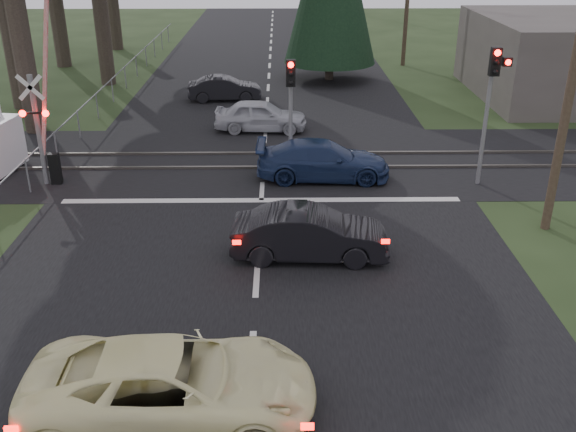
{
  "coord_description": "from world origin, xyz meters",
  "views": [
    {
      "loc": [
        0.61,
        -11.1,
        8.27
      ],
      "look_at": [
        0.82,
        4.13,
        1.3
      ],
      "focal_mm": 40.0,
      "sensor_mm": 36.0,
      "label": 1
    }
  ],
  "objects_px": {
    "traffic_signal_center": "(291,97)",
    "blue_sedan": "(323,160)",
    "utility_pole_near": "(574,69)",
    "traffic_signal_right": "(492,90)",
    "dark_hatchback": "(310,234)",
    "silver_car": "(261,116)",
    "cream_coupe": "(172,385)",
    "dark_car_far": "(225,89)",
    "crossing_signal": "(45,127)"
  },
  "relations": [
    {
      "from": "crossing_signal",
      "to": "dark_hatchback",
      "type": "bearing_deg",
      "value": -32.34
    },
    {
      "from": "silver_car",
      "to": "crossing_signal",
      "type": "bearing_deg",
      "value": 134.19
    },
    {
      "from": "dark_hatchback",
      "to": "crossing_signal",
      "type": "bearing_deg",
      "value": 60.57
    },
    {
      "from": "utility_pole_near",
      "to": "blue_sedan",
      "type": "height_order",
      "value": "utility_pole_near"
    },
    {
      "from": "traffic_signal_center",
      "to": "utility_pole_near",
      "type": "relative_size",
      "value": 0.46
    },
    {
      "from": "utility_pole_near",
      "to": "blue_sedan",
      "type": "xyz_separation_m",
      "value": [
        -6.37,
        4.18,
        -4.05
      ]
    },
    {
      "from": "crossing_signal",
      "to": "cream_coupe",
      "type": "bearing_deg",
      "value": -63.08
    },
    {
      "from": "silver_car",
      "to": "blue_sedan",
      "type": "distance_m",
      "value": 6.23
    },
    {
      "from": "dark_hatchback",
      "to": "blue_sedan",
      "type": "xyz_separation_m",
      "value": [
        0.73,
        5.88,
        -0.01
      ]
    },
    {
      "from": "silver_car",
      "to": "dark_car_far",
      "type": "distance_m",
      "value": 5.66
    },
    {
      "from": "utility_pole_near",
      "to": "traffic_signal_center",
      "type": "bearing_deg",
      "value": 148.05
    },
    {
      "from": "dark_hatchback",
      "to": "blue_sedan",
      "type": "distance_m",
      "value": 5.93
    },
    {
      "from": "traffic_signal_right",
      "to": "silver_car",
      "type": "bearing_deg",
      "value": 140.07
    },
    {
      "from": "traffic_signal_right",
      "to": "dark_hatchback",
      "type": "relative_size",
      "value": 1.13
    },
    {
      "from": "crossing_signal",
      "to": "dark_hatchback",
      "type": "relative_size",
      "value": 1.67
    },
    {
      "from": "utility_pole_near",
      "to": "dark_hatchback",
      "type": "xyz_separation_m",
      "value": [
        -7.1,
        -1.71,
        -4.04
      ]
    },
    {
      "from": "traffic_signal_center",
      "to": "dark_hatchback",
      "type": "relative_size",
      "value": 0.98
    },
    {
      "from": "traffic_signal_center",
      "to": "cream_coupe",
      "type": "distance_m",
      "value": 12.93
    },
    {
      "from": "silver_car",
      "to": "dark_hatchback",
      "type": "bearing_deg",
      "value": -169.1
    },
    {
      "from": "dark_car_far",
      "to": "dark_hatchback",
      "type": "bearing_deg",
      "value": -172.48
    },
    {
      "from": "dark_hatchback",
      "to": "blue_sedan",
      "type": "bearing_deg",
      "value": -4.17
    },
    {
      "from": "silver_car",
      "to": "blue_sedan",
      "type": "relative_size",
      "value": 0.85
    },
    {
      "from": "traffic_signal_right",
      "to": "dark_car_far",
      "type": "height_order",
      "value": "traffic_signal_right"
    },
    {
      "from": "crossing_signal",
      "to": "traffic_signal_center",
      "type": "distance_m",
      "value": 8.36
    },
    {
      "from": "dark_hatchback",
      "to": "silver_car",
      "type": "height_order",
      "value": "dark_hatchback"
    },
    {
      "from": "dark_car_far",
      "to": "cream_coupe",
      "type": "bearing_deg",
      "value": 177.64
    },
    {
      "from": "cream_coupe",
      "to": "silver_car",
      "type": "bearing_deg",
      "value": -5.01
    },
    {
      "from": "traffic_signal_center",
      "to": "utility_pole_near",
      "type": "height_order",
      "value": "utility_pole_near"
    },
    {
      "from": "dark_hatchback",
      "to": "traffic_signal_right",
      "type": "bearing_deg",
      "value": -46.96
    },
    {
      "from": "cream_coupe",
      "to": "traffic_signal_right",
      "type": "bearing_deg",
      "value": -39.44
    },
    {
      "from": "dark_hatchback",
      "to": "silver_car",
      "type": "distance_m",
      "value": 11.77
    },
    {
      "from": "cream_coupe",
      "to": "silver_car",
      "type": "distance_m",
      "value": 17.86
    },
    {
      "from": "dark_hatchback",
      "to": "dark_car_far",
      "type": "height_order",
      "value": "dark_hatchback"
    },
    {
      "from": "utility_pole_near",
      "to": "dark_car_far",
      "type": "height_order",
      "value": "utility_pole_near"
    },
    {
      "from": "traffic_signal_right",
      "to": "cream_coupe",
      "type": "bearing_deg",
      "value": -128.14
    },
    {
      "from": "silver_car",
      "to": "blue_sedan",
      "type": "height_order",
      "value": "blue_sedan"
    },
    {
      "from": "utility_pole_near",
      "to": "traffic_signal_right",
      "type": "bearing_deg",
      "value": 105.34
    },
    {
      "from": "crossing_signal",
      "to": "dark_car_far",
      "type": "height_order",
      "value": "crossing_signal"
    },
    {
      "from": "crossing_signal",
      "to": "traffic_signal_right",
      "type": "height_order",
      "value": "crossing_signal"
    },
    {
      "from": "blue_sedan",
      "to": "crossing_signal",
      "type": "bearing_deg",
      "value": 94.08
    },
    {
      "from": "cream_coupe",
      "to": "dark_hatchback",
      "type": "xyz_separation_m",
      "value": [
        2.76,
        6.16,
        -0.04
      ]
    },
    {
      "from": "traffic_signal_center",
      "to": "dark_hatchback",
      "type": "distance_m",
      "value": 6.74
    },
    {
      "from": "crossing_signal",
      "to": "traffic_signal_center",
      "type": "relative_size",
      "value": 1.7
    },
    {
      "from": "crossing_signal",
      "to": "traffic_signal_right",
      "type": "bearing_deg",
      "value": -1.21
    },
    {
      "from": "dark_hatchback",
      "to": "cream_coupe",
      "type": "bearing_deg",
      "value": 158.77
    },
    {
      "from": "cream_coupe",
      "to": "utility_pole_near",
      "type": "bearing_deg",
      "value": -52.71
    },
    {
      "from": "traffic_signal_center",
      "to": "blue_sedan",
      "type": "height_order",
      "value": "traffic_signal_center"
    },
    {
      "from": "dark_car_far",
      "to": "silver_car",
      "type": "bearing_deg",
      "value": -163.99
    },
    {
      "from": "cream_coupe",
      "to": "dark_car_far",
      "type": "distance_m",
      "value": 23.14
    },
    {
      "from": "utility_pole_near",
      "to": "blue_sedan",
      "type": "relative_size",
      "value": 1.93
    }
  ]
}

